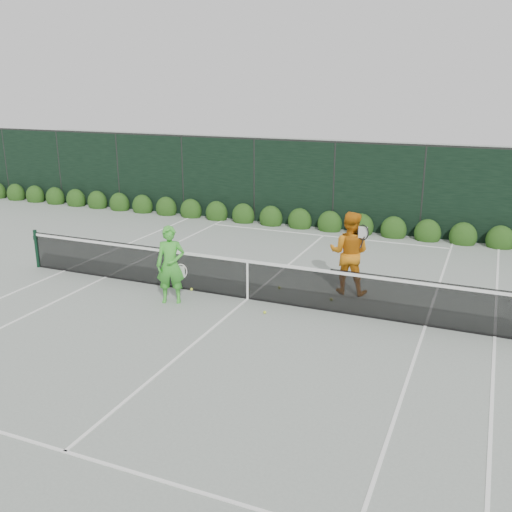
% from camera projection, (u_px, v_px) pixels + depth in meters
% --- Properties ---
extents(ground, '(80.00, 80.00, 0.00)m').
position_uv_depth(ground, '(248.00, 299.00, 13.61)').
color(ground, gray).
rests_on(ground, ground).
extents(tennis_net, '(12.90, 0.10, 1.07)m').
position_uv_depth(tennis_net, '(247.00, 278.00, 13.46)').
color(tennis_net, '#103220').
rests_on(tennis_net, ground).
extents(player_woman, '(0.79, 0.66, 1.83)m').
position_uv_depth(player_woman, '(171.00, 265.00, 13.17)').
color(player_woman, green).
rests_on(player_woman, ground).
extents(player_man, '(1.00, 0.79, 2.03)m').
position_uv_depth(player_man, '(349.00, 253.00, 13.76)').
color(player_man, orange).
rests_on(player_man, ground).
extents(court_lines, '(11.03, 23.83, 0.01)m').
position_uv_depth(court_lines, '(248.00, 299.00, 13.61)').
color(court_lines, white).
rests_on(court_lines, ground).
extents(windscreen_fence, '(32.00, 21.07, 3.06)m').
position_uv_depth(windscreen_fence, '(190.00, 272.00, 10.78)').
color(windscreen_fence, black).
rests_on(windscreen_fence, ground).
extents(hedge_row, '(31.66, 0.65, 0.94)m').
position_uv_depth(hedge_row, '(330.00, 224.00, 19.85)').
color(hedge_row, '#173B10').
rests_on(hedge_row, ground).
extents(tennis_balls, '(3.46, 1.69, 0.07)m').
position_uv_depth(tennis_balls, '(262.00, 295.00, 13.76)').
color(tennis_balls, '#D9EC34').
rests_on(tennis_balls, ground).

